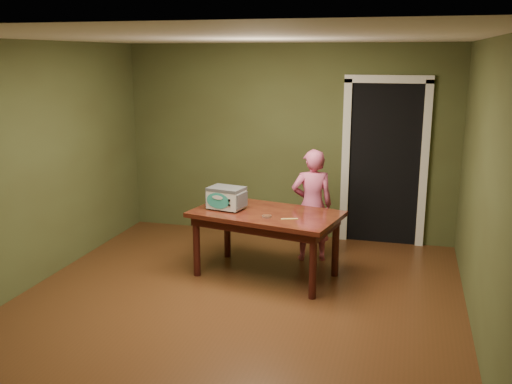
# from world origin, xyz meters

# --- Properties ---
(floor) EXTENTS (5.00, 5.00, 0.00)m
(floor) POSITION_xyz_m (0.00, 0.00, 0.00)
(floor) COLOR #512C17
(floor) RESTS_ON ground
(room_shell) EXTENTS (4.52, 5.02, 2.61)m
(room_shell) POSITION_xyz_m (0.00, 0.00, 1.71)
(room_shell) COLOR #49532C
(room_shell) RESTS_ON ground
(doorway) EXTENTS (1.10, 0.66, 2.25)m
(doorway) POSITION_xyz_m (1.30, 2.78, 1.06)
(doorway) COLOR black
(doorway) RESTS_ON ground
(dining_table) EXTENTS (1.75, 1.20, 0.75)m
(dining_table) POSITION_xyz_m (0.11, 0.92, 0.65)
(dining_table) COLOR #340F0B
(dining_table) RESTS_ON floor
(toy_oven) EXTENTS (0.45, 0.35, 0.25)m
(toy_oven) POSITION_xyz_m (-0.35, 0.92, 0.89)
(toy_oven) COLOR #4C4F54
(toy_oven) RESTS_ON dining_table
(baking_pan) EXTENTS (0.10, 0.10, 0.02)m
(baking_pan) POSITION_xyz_m (0.17, 0.71, 0.76)
(baking_pan) COLOR silver
(baking_pan) RESTS_ON dining_table
(spatula) EXTENTS (0.18, 0.09, 0.01)m
(spatula) POSITION_xyz_m (0.42, 0.70, 0.75)
(spatula) COLOR #E6C764
(spatula) RESTS_ON dining_table
(child) EXTENTS (0.57, 0.46, 1.37)m
(child) POSITION_xyz_m (0.51, 1.59, 0.68)
(child) COLOR #D35784
(child) RESTS_ON floor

